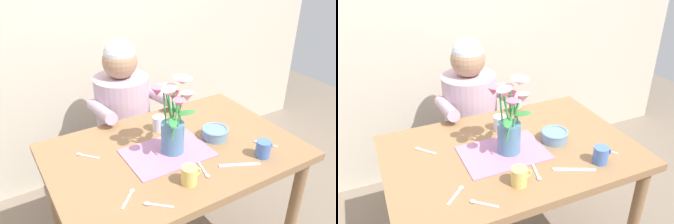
# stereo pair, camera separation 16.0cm
# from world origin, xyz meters

# --- Properties ---
(wood_panel_backdrop) EXTENTS (4.00, 0.10, 2.50)m
(wood_panel_backdrop) POSITION_xyz_m (0.00, 1.05, 1.25)
(wood_panel_backdrop) COLOR beige
(wood_panel_backdrop) RESTS_ON ground_plane
(dining_table) EXTENTS (1.20, 0.80, 0.74)m
(dining_table) POSITION_xyz_m (0.00, 0.00, 0.64)
(dining_table) COLOR olive
(dining_table) RESTS_ON ground_plane
(seated_person) EXTENTS (0.45, 0.47, 1.14)m
(seated_person) POSITION_xyz_m (0.00, 0.62, 0.56)
(seated_person) COLOR #4C4C56
(seated_person) RESTS_ON ground_plane
(striped_placemat) EXTENTS (0.40, 0.28, 0.00)m
(striped_placemat) POSITION_xyz_m (-0.05, -0.02, 0.74)
(striped_placemat) COLOR #B275A3
(striped_placemat) RESTS_ON dining_table
(flower_vase) EXTENTS (0.22, 0.24, 0.37)m
(flower_vase) POSITION_xyz_m (-0.02, -0.01, 0.92)
(flower_vase) COLOR teal
(flower_vase) RESTS_ON dining_table
(ceramic_bowl) EXTENTS (0.14, 0.14, 0.06)m
(ceramic_bowl) POSITION_xyz_m (0.23, -0.02, 0.77)
(ceramic_bowl) COLOR #6689A8
(ceramic_bowl) RESTS_ON dining_table
(dinner_knife) EXTENTS (0.18, 0.10, 0.00)m
(dinner_knife) POSITION_xyz_m (0.18, -0.26, 0.74)
(dinner_knife) COLOR silver
(dinner_knife) RESTS_ON dining_table
(coffee_cup) EXTENTS (0.09, 0.07, 0.08)m
(coffee_cup) POSITION_xyz_m (-0.08, -0.25, 0.78)
(coffee_cup) COLOR #E5C666
(coffee_cup) RESTS_ON dining_table
(tea_cup) EXTENTS (0.09, 0.07, 0.08)m
(tea_cup) POSITION_xyz_m (0.02, 0.19, 0.78)
(tea_cup) COLOR silver
(tea_cup) RESTS_ON dining_table
(ceramic_mug) EXTENTS (0.09, 0.07, 0.08)m
(ceramic_mug) POSITION_xyz_m (0.32, -0.26, 0.78)
(ceramic_mug) COLOR #476BB7
(ceramic_mug) RESTS_ON dining_table
(spoon_0) EXTENTS (0.10, 0.09, 0.01)m
(spoon_0) POSITION_xyz_m (-0.33, -0.20, 0.74)
(spoon_0) COLOR silver
(spoon_0) RESTS_ON dining_table
(spoon_1) EXTENTS (0.08, 0.11, 0.01)m
(spoon_1) POSITION_xyz_m (0.40, -0.18, 0.74)
(spoon_1) COLOR silver
(spoon_1) RESTS_ON dining_table
(spoon_2) EXTENTS (0.10, 0.09, 0.01)m
(spoon_2) POSITION_xyz_m (-0.27, -0.29, 0.74)
(spoon_2) COLOR silver
(spoon_2) RESTS_ON dining_table
(spoon_3) EXTENTS (0.04, 0.12, 0.01)m
(spoon_3) POSITION_xyz_m (0.02, -0.23, 0.74)
(spoon_3) COLOR silver
(spoon_3) RESTS_ON dining_table
(spoon_4) EXTENTS (0.09, 0.10, 0.01)m
(spoon_4) POSITION_xyz_m (-0.40, 0.17, 0.74)
(spoon_4) COLOR silver
(spoon_4) RESTS_ON dining_table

